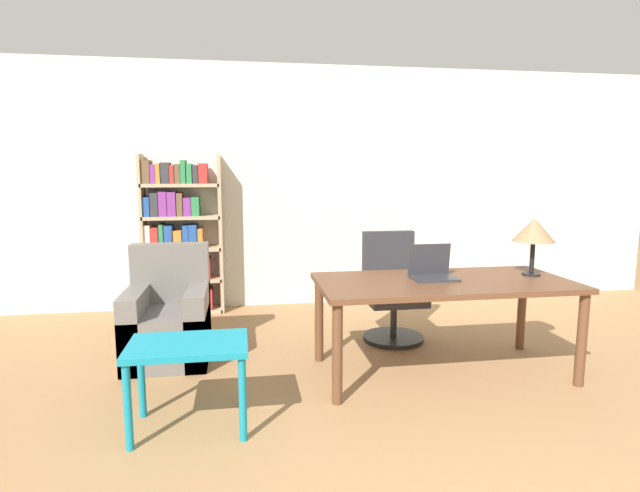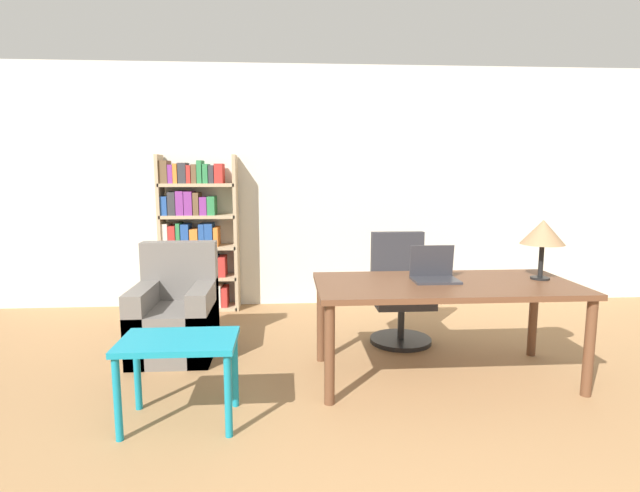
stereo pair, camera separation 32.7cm
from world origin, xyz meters
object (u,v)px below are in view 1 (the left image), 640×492
desk (443,291)px  table_lamp (534,231)px  armchair (168,322)px  side_table_blue (188,357)px  bookshelf (179,240)px  laptop (432,271)px  office_chair (392,292)px

desk → table_lamp: table_lamp is taller
armchair → table_lamp: bearing=-11.4°
side_table_blue → bookshelf: bearing=97.6°
laptop → table_lamp: size_ratio=0.74×
desk → bookshelf: (-2.16, 2.03, 0.16)m
desk → side_table_blue: size_ratio=2.73×
office_chair → armchair: (-1.96, -0.21, -0.13)m
laptop → desk: bearing=-50.9°
office_chair → bookshelf: 2.37m
desk → armchair: bearing=163.0°
desk → laptop: (-0.06, 0.08, 0.14)m
table_lamp → office_chair: bearing=138.7°
laptop → armchair: 2.16m
office_chair → table_lamp: bearing=-41.3°
table_lamp → laptop: bearing=179.3°
table_lamp → office_chair: 1.34m
desk → office_chair: 0.88m
laptop → table_lamp: (0.81, -0.01, 0.29)m
armchair → desk: bearing=-17.0°
desk → table_lamp: (0.75, 0.07, 0.43)m
table_lamp → bookshelf: 3.52m
office_chair → desk: bearing=-80.9°
table_lamp → office_chair: table_lamp is taller
office_chair → side_table_blue: bearing=-139.9°
laptop → office_chair: 0.85m
side_table_blue → bookshelf: size_ratio=0.40×
desk → bookshelf: bookshelf is taller
side_table_blue → desk: bearing=17.3°
desk → armchair: size_ratio=2.05×
bookshelf → desk: bearing=-43.3°
bookshelf → armchair: bearing=-87.4°
office_chair → side_table_blue: (-1.68, -1.41, 0.02)m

